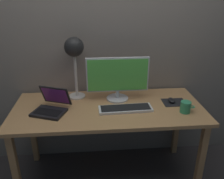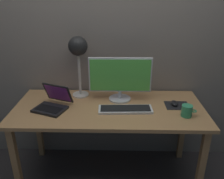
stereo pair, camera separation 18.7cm
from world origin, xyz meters
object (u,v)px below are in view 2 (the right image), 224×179
keyboard_main (125,109)px  desk_lamp (78,50)px  monitor (120,77)px  coffee_mug (187,111)px  laptop (54,101)px  mouse (174,103)px

keyboard_main → desk_lamp: size_ratio=0.81×
monitor → coffee_mug: (0.52, -0.29, -0.17)m
monitor → keyboard_main: (0.04, -0.21, -0.20)m
laptop → desk_lamp: (0.19, 0.24, 0.37)m
monitor → coffee_mug: bearing=-29.0°
keyboard_main → desk_lamp: desk_lamp is taller
coffee_mug → keyboard_main: bearing=170.6°
laptop → monitor: bearing=16.5°
mouse → coffee_mug: (0.05, -0.18, 0.03)m
coffee_mug → mouse: bearing=106.3°
monitor → mouse: size_ratio=5.66×
coffee_mug → desk_lamp: bearing=157.4°
desk_lamp → mouse: (0.83, -0.19, -0.41)m
laptop → mouse: bearing=3.3°
laptop → mouse: 1.02m
monitor → laptop: 0.60m
keyboard_main → desk_lamp: bearing=144.7°
keyboard_main → mouse: 0.44m
desk_lamp → mouse: bearing=-12.6°
desk_lamp → laptop: bearing=-127.4°
desk_lamp → mouse: 0.95m
laptop → desk_lamp: 0.48m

